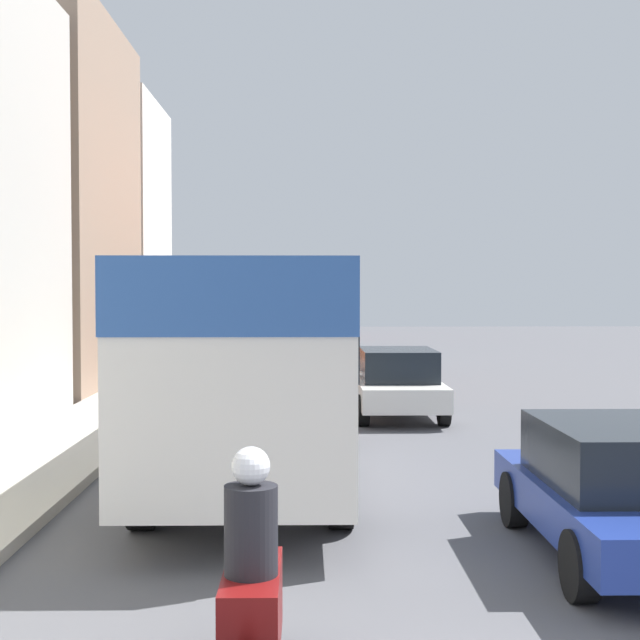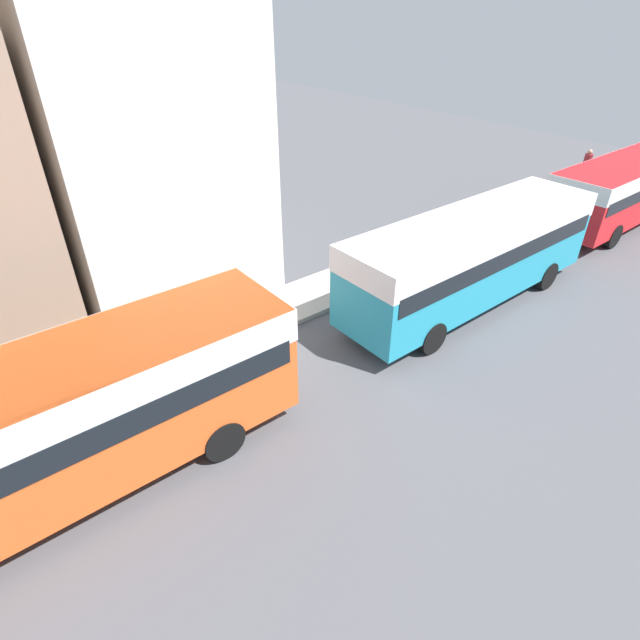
{
  "view_description": "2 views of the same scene",
  "coord_description": "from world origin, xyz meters",
  "views": [
    {
      "loc": [
        -0.94,
        -4.79,
        2.78
      ],
      "look_at": [
        -0.4,
        28.09,
        1.61
      ],
      "focal_mm": 50.0,
      "sensor_mm": 36.0,
      "label": 1
    },
    {
      "loc": [
        6.76,
        21.69,
        8.79
      ],
      "look_at": [
        -1.51,
        28.28,
        1.89
      ],
      "focal_mm": 28.0,
      "sensor_mm": 36.0,
      "label": 2
    }
  ],
  "objects": [
    {
      "name": "building_end_row",
      "position": [
        -9.56,
        27.32,
        4.71
      ],
      "size": [
        6.72,
        6.17,
        9.43
      ],
      "color": "silver",
      "rests_on": "ground_plane"
    },
    {
      "name": "car_crossing",
      "position": [
        2.32,
        4.22,
        0.73
      ],
      "size": [
        1.88,
        4.02,
        1.4
      ],
      "color": "navy",
      "rests_on": "ground_plane"
    },
    {
      "name": "bus_rear",
      "position": [
        -1.75,
        46.01,
        1.87
      ],
      "size": [
        2.56,
        9.82,
        2.86
      ],
      "color": "red",
      "rests_on": "ground_plane"
    },
    {
      "name": "bus_following",
      "position": [
        -1.86,
        21.59,
        2.06
      ],
      "size": [
        2.56,
        10.69,
        3.18
      ],
      "color": "#EA5B23",
      "rests_on": "ground_plane"
    },
    {
      "name": "bus_lead",
      "position": [
        -1.68,
        8.28,
        2.01
      ],
      "size": [
        2.57,
        9.19,
        3.09
      ],
      "color": "silver",
      "rests_on": "ground_plane"
    },
    {
      "name": "pedestrian_walking_away",
      "position": [
        -5.36,
        49.6,
        1.1
      ],
      "size": [
        0.4,
        0.4,
        1.85
      ],
      "color": "#232838",
      "rests_on": "sidewalk"
    },
    {
      "name": "motorcycle_behind_lead",
      "position": [
        -1.31,
        1.15,
        0.68
      ],
      "size": [
        0.38,
        2.24,
        1.73
      ],
      "color": "maroon",
      "rests_on": "ground_plane"
    },
    {
      "name": "pedestrian_near_curb",
      "position": [
        -4.31,
        21.89,
        0.99
      ],
      "size": [
        0.36,
        0.36,
        1.64
      ],
      "color": "#232838",
      "rests_on": "sidewalk"
    },
    {
      "name": "car_far_curb",
      "position": [
        1.05,
        14.33,
        0.76
      ],
      "size": [
        1.85,
        3.98,
        1.47
      ],
      "color": "silver",
      "rests_on": "ground_plane"
    },
    {
      "name": "bus_third_in_line",
      "position": [
        -1.59,
        34.62,
        2.01
      ],
      "size": [
        2.57,
        9.89,
        3.09
      ],
      "color": "teal",
      "rests_on": "ground_plane"
    }
  ]
}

